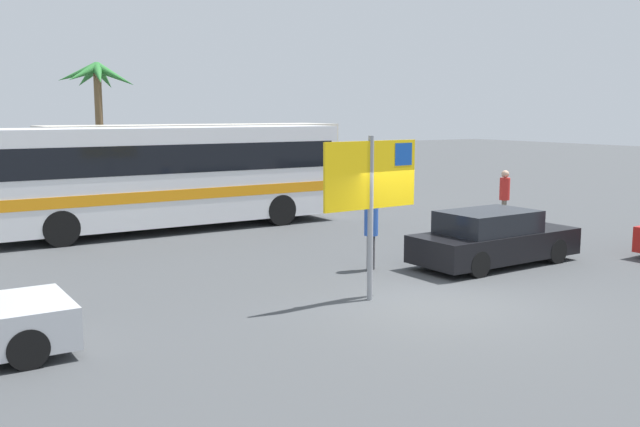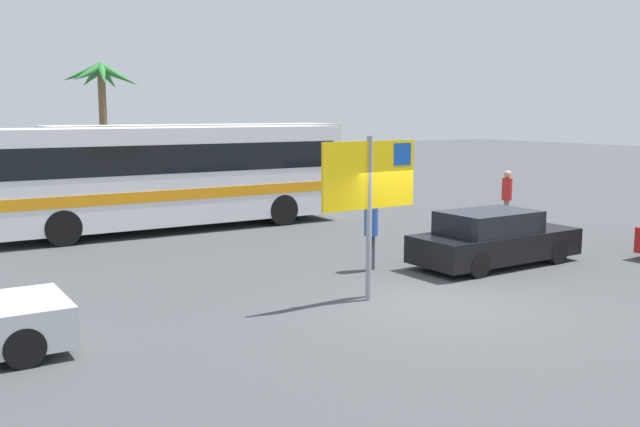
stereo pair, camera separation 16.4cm
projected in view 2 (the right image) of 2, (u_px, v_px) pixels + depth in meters
name	position (u px, v px, depth m)	size (l,w,h in m)	color
ground	(441.00, 305.00, 13.47)	(120.00, 120.00, 0.00)	#424447
bus_front_coach	(167.00, 172.00, 21.86)	(11.03, 2.63, 3.17)	white
bus_rear_coach	(199.00, 162.00, 26.37)	(11.03, 2.63, 3.17)	silver
ferry_sign	(371.00, 181.00, 13.52)	(2.20, 0.18, 3.20)	gray
car_black	(494.00, 239.00, 16.85)	(4.35, 1.76, 1.32)	black
pedestrian_near_sign	(371.00, 228.00, 16.26)	(0.32, 0.32, 1.69)	#4C4C51
pedestrian_crossing_lot	(507.00, 194.00, 22.22)	(0.32, 0.32, 1.82)	#706656
palm_tree_seaside	(102.00, 87.00, 29.47)	(3.21, 3.18, 5.69)	brown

